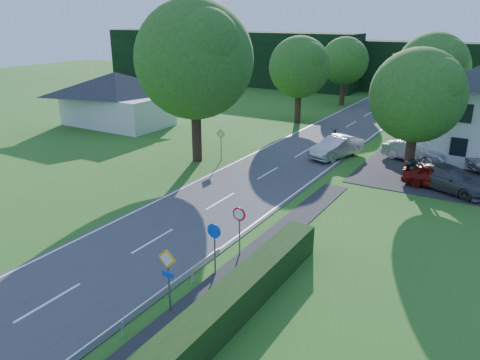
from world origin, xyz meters
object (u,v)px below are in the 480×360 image
Objects in this scene: parked_car_grey at (449,179)px; parasol at (456,146)px; parked_car_red at (438,176)px; moving_car at (337,147)px; streetlight at (415,107)px; parked_car_silver_a at (415,151)px; motorcycle at (335,133)px.

parked_car_grey is 8.16m from parasol.
moving_car is at bearing 66.88° from parked_car_red.
parked_car_red is at bearing -3.76° from moving_car.
parasol is (-0.65, 8.13, 0.09)m from parked_car_grey.
parasol is (7.86, 4.84, 0.03)m from moving_car.
streetlight is at bearing 16.35° from moving_car.
parked_car_grey is at bearing -44.87° from streetlight.
parked_car_silver_a is 6.16m from parked_car_grey.
streetlight is at bearing -167.63° from parked_car_silver_a.
parked_car_silver_a is at bearing -37.15° from motorcycle.
parked_car_red is 0.93× the size of parked_car_silver_a.
motorcycle is 8.11m from parked_car_silver_a.
parked_car_red reaches higher than motorcycle.
parked_car_grey reaches higher than motorcycle.
parasol reaches higher than parked_car_red.
parasol is at bearing -1.24° from parked_car_red.
moving_car is 5.72m from parked_car_silver_a.
parked_car_silver_a is at bearing -131.36° from parasol.
parasol reaches higher than motorcycle.
parked_car_silver_a is (5.36, 2.00, -0.04)m from moving_car.
streetlight is 6.64m from parasol.
motorcycle is at bearing 143.83° from streetlight.
parasol is (2.50, 2.84, 0.07)m from parked_car_silver_a.
moving_car is at bearing 178.26° from streetlight.
moving_car is (-5.36, 0.16, -3.62)m from streetlight.
motorcycle is 0.44× the size of parked_car_silver_a.
parked_car_red is 5.73m from parked_car_silver_a.
parked_car_grey is at bearing -52.41° from motorcycle.
parasol is (-0.00, 7.99, 0.10)m from parked_car_red.
moving_car is at bearing -148.38° from parasol.
streetlight is 4.25m from parked_car_silver_a.
streetlight is 6.47m from moving_car.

